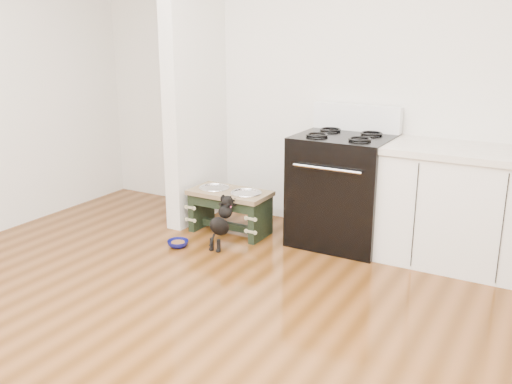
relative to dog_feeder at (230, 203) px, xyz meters
The scene contains 8 objects.
ground 2.03m from the dog_feeder, 69.96° to the right, with size 5.00×5.00×0.00m, color #4A280D.
room_shell 2.42m from the dog_feeder, 69.96° to the right, with size 5.00×5.00×5.00m.
partition_wall 1.20m from the dog_feeder, 156.35° to the left, with size 0.15×0.80×2.70m, color silver.
oven_range 1.00m from the dog_feeder, 16.15° to the left, with size 0.76×0.69×1.14m.
cabinet_run 1.95m from the dog_feeder, ahead, with size 1.24×0.64×0.91m.
dog_feeder is the anchor object (origin of this frame).
puppy 0.35m from the dog_feeder, 68.85° to the right, with size 0.12×0.36×0.43m.
floor_bowl 0.60m from the dog_feeder, 111.29° to the right, with size 0.19×0.19×0.06m.
Camera 1 is at (1.87, -2.16, 1.78)m, focal length 40.00 mm.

